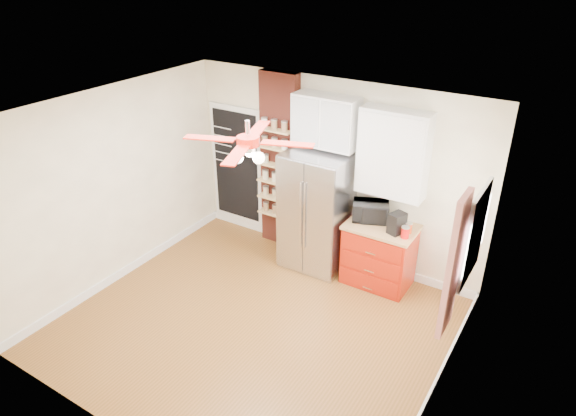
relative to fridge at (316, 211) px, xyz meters
The scene contains 21 objects.
floor 1.85m from the fridge, 88.24° to the right, with size 4.50×4.50×0.00m, color brown.
ceiling 2.45m from the fridge, 88.24° to the right, with size 4.50×4.50×0.00m, color white.
wall_back 0.60m from the fridge, 82.30° to the left, with size 4.50×0.02×2.70m, color #FFF5CD.
wall_front 3.66m from the fridge, 89.21° to the right, with size 4.50×0.02×2.70m, color #FFF5CD.
wall_left 2.78m from the fridge, 143.46° to the right, with size 0.02×4.00×2.70m, color #FFF5CD.
wall_right 2.86m from the fridge, 35.33° to the right, with size 0.02×4.00×2.70m, color #FFF5CD.
chalkboard 1.70m from the fridge, 168.59° to the left, with size 0.95×0.05×1.95m.
brick_pillar 0.97m from the fridge, 160.07° to the left, with size 0.60×0.16×2.70m, color maroon.
fridge is the anchor object (origin of this frame).
upper_glass_cabinet 1.29m from the fridge, 90.00° to the left, with size 0.90×0.35×0.70m, color white.
red_cabinet 1.06m from the fridge, ahead, with size 0.94×0.64×0.90m.
upper_shelf_unit 1.41m from the fridge, 12.78° to the left, with size 0.90×0.30×1.15m, color white.
window 2.49m from the fridge, 17.75° to the right, with size 0.04×0.75×1.05m, color white.
curtain 2.63m from the fridge, 29.86° to the right, with size 0.06×0.40×1.55m, color red.
ceiling_fan 2.25m from the fridge, 88.24° to the right, with size 1.40×1.40×0.44m.
toaster_oven 0.79m from the fridge, ahead, with size 0.48×0.33×0.27m, color black.
coffee_maker 1.21m from the fridge, ahead, with size 0.16×0.21×0.28m, color black.
canister_left 1.35m from the fridge, ahead, with size 0.10×0.10×0.15m, color red.
canister_right 1.34m from the fridge, ahead, with size 0.09×0.09×0.14m, color #B33109.
pantry_jar_oats 1.11m from the fridge, behind, with size 0.08×0.08×0.11m, color #C0BD93.
pantry_jar_beans 0.94m from the fridge, 167.29° to the left, with size 0.10×0.10×0.12m, color olive.
Camera 1 is at (3.03, -4.07, 4.23)m, focal length 32.00 mm.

